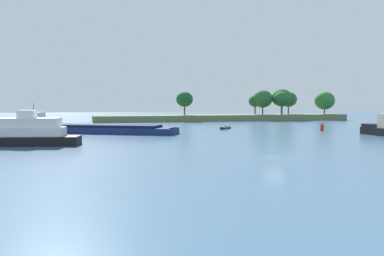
# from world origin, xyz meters

# --- Properties ---
(ground_plane) EXTENTS (400.00, 400.00, 0.00)m
(ground_plane) POSITION_xyz_m (0.00, 0.00, 0.00)
(ground_plane) COLOR #3D607F
(treeline_island) EXTENTS (80.94, 12.18, 10.12)m
(treeline_island) POSITION_xyz_m (30.11, 88.18, 3.26)
(treeline_island) COLOR #66754C
(treeline_island) RESTS_ON ground
(fishing_skiff) EXTENTS (3.74, 4.60, 1.00)m
(fishing_skiff) POSITION_xyz_m (10.44, 48.90, 0.27)
(fishing_skiff) COLOR #19472D
(fishing_skiff) RESTS_ON ground
(cargo_barge) EXTENTS (31.19, 20.14, 5.80)m
(cargo_barge) POSITION_xyz_m (-18.77, 43.14, 0.94)
(cargo_barge) COLOR navy
(cargo_barge) RESTS_ON ground
(white_riverboat) EXTENTS (19.90, 7.69, 6.42)m
(white_riverboat) POSITION_xyz_m (-30.85, 21.25, 1.71)
(white_riverboat) COLOR black
(white_riverboat) RESTS_ON ground
(channel_buoy_red) EXTENTS (0.70, 0.70, 1.90)m
(channel_buoy_red) POSITION_xyz_m (28.46, 38.39, 0.81)
(channel_buoy_red) COLOR red
(channel_buoy_red) RESTS_ON ground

